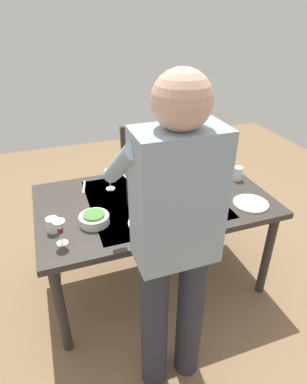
% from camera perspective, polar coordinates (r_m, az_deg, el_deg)
% --- Properties ---
extents(ground_plane, '(6.00, 6.00, 0.00)m').
position_cam_1_polar(ground_plane, '(2.64, 0.00, -14.68)').
color(ground_plane, '#846647').
extents(dining_table, '(1.55, 0.93, 0.72)m').
position_cam_1_polar(dining_table, '(2.23, 0.00, -2.67)').
color(dining_table, '#332D28').
rests_on(dining_table, ground_plane).
extents(chair_near, '(0.40, 0.40, 0.91)m').
position_cam_1_polar(chair_near, '(3.05, -1.43, 4.28)').
color(chair_near, black).
rests_on(chair_near, ground_plane).
extents(person_server, '(0.42, 0.61, 1.69)m').
position_cam_1_polar(person_server, '(1.45, 3.66, -8.28)').
color(person_server, '#2D2D38').
rests_on(person_server, ground_plane).
extents(wine_bottle, '(0.07, 0.07, 0.30)m').
position_cam_1_polar(wine_bottle, '(2.07, -3.81, 0.36)').
color(wine_bottle, black).
rests_on(wine_bottle, dining_table).
extents(wine_glass_left, '(0.07, 0.07, 0.15)m').
position_cam_1_polar(wine_glass_left, '(2.27, -7.76, 2.83)').
color(wine_glass_left, white).
rests_on(wine_glass_left, dining_table).
extents(wine_glass_right, '(0.07, 0.07, 0.15)m').
position_cam_1_polar(wine_glass_right, '(1.81, -16.19, -6.15)').
color(wine_glass_right, white).
rests_on(wine_glass_right, dining_table).
extents(water_cup_near_left, '(0.07, 0.07, 0.10)m').
position_cam_1_polar(water_cup_near_left, '(2.48, 14.61, 3.17)').
color(water_cup_near_left, silver).
rests_on(water_cup_near_left, dining_table).
extents(water_cup_near_right, '(0.07, 0.07, 0.09)m').
position_cam_1_polar(water_cup_near_right, '(1.95, -17.34, -5.54)').
color(water_cup_near_right, silver).
rests_on(water_cup_near_right, dining_table).
extents(water_cup_far_left, '(0.08, 0.08, 0.11)m').
position_cam_1_polar(water_cup_far_left, '(2.36, 11.06, 2.17)').
color(water_cup_far_left, silver).
rests_on(water_cup_far_left, dining_table).
extents(water_cup_far_right, '(0.08, 0.08, 0.10)m').
position_cam_1_polar(water_cup_far_right, '(2.23, 10.13, 0.48)').
color(water_cup_far_right, silver).
rests_on(water_cup_far_right, dining_table).
extents(serving_bowl_pasta, '(0.30, 0.30, 0.07)m').
position_cam_1_polar(serving_bowl_pasta, '(2.31, 3.23, 1.61)').
color(serving_bowl_pasta, white).
rests_on(serving_bowl_pasta, dining_table).
extents(side_bowl_salad, '(0.18, 0.18, 0.07)m').
position_cam_1_polar(side_bowl_salad, '(1.96, -10.42, -4.63)').
color(side_bowl_salad, white).
rests_on(side_bowl_salad, dining_table).
extents(side_bowl_bread, '(0.16, 0.16, 0.07)m').
position_cam_1_polar(side_bowl_bread, '(2.56, 9.80, 4.23)').
color(side_bowl_bread, white).
rests_on(side_bowl_bread, dining_table).
extents(dinner_plate_near, '(0.23, 0.23, 0.01)m').
position_cam_1_polar(dinner_plate_near, '(1.94, -1.12, -5.44)').
color(dinner_plate_near, white).
rests_on(dinner_plate_near, dining_table).
extents(dinner_plate_far, '(0.23, 0.23, 0.01)m').
position_cam_1_polar(dinner_plate_far, '(2.22, 16.76, -1.95)').
color(dinner_plate_far, white).
rests_on(dinner_plate_far, dining_table).
extents(table_knife, '(0.05, 0.20, 0.00)m').
position_cam_1_polar(table_knife, '(2.41, -4.31, 2.03)').
color(table_knife, silver).
rests_on(table_knife, dining_table).
extents(table_fork, '(0.05, 0.18, 0.00)m').
position_cam_1_polar(table_fork, '(2.37, -12.15, 0.88)').
color(table_fork, silver).
rests_on(table_fork, dining_table).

